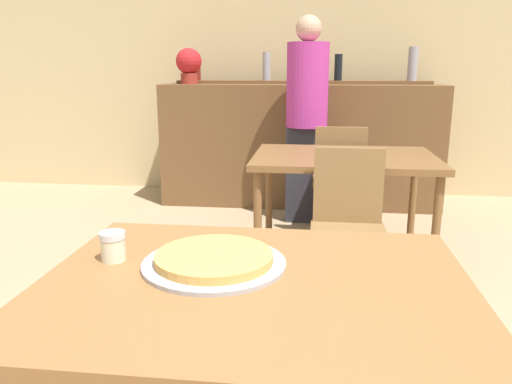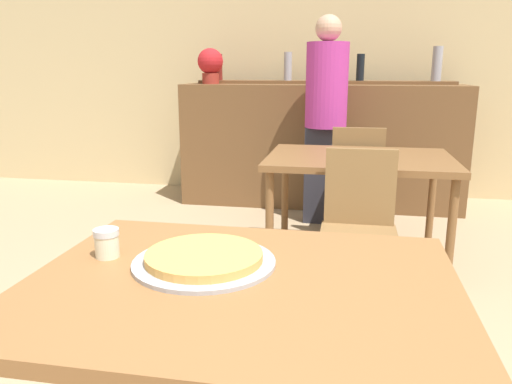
# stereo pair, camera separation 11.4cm
# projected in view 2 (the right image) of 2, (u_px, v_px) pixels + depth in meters

# --- Properties ---
(wall_back) EXTENTS (8.00, 0.05, 2.80)m
(wall_back) POSITION_uv_depth(u_px,v_px,m) (326.00, 56.00, 5.01)
(wall_back) COLOR #D1B784
(wall_back) RESTS_ON ground_plane
(dining_table_near) EXTENTS (1.13, 0.88, 0.75)m
(dining_table_near) POSITION_uv_depth(u_px,v_px,m) (241.00, 307.00, 1.32)
(dining_table_near) COLOR brown
(dining_table_near) RESTS_ON ground_plane
(dining_table_far) EXTENTS (1.16, 0.85, 0.74)m
(dining_table_far) POSITION_uv_depth(u_px,v_px,m) (359.00, 168.00, 3.18)
(dining_table_far) COLOR brown
(dining_table_far) RESTS_ON ground_plane
(bar_counter) EXTENTS (2.60, 0.56, 1.14)m
(bar_counter) POSITION_uv_depth(u_px,v_px,m) (320.00, 145.00, 4.73)
(bar_counter) COLOR brown
(bar_counter) RESTS_ON ground_plane
(bar_back_shelf) EXTENTS (2.39, 0.24, 0.34)m
(bar_back_shelf) POSITION_uv_depth(u_px,v_px,m) (329.00, 78.00, 4.70)
(bar_back_shelf) COLOR brown
(bar_back_shelf) RESTS_ON bar_counter
(chair_far_side_front) EXTENTS (0.40, 0.40, 0.86)m
(chair_far_side_front) POSITION_uv_depth(u_px,v_px,m) (359.00, 220.00, 2.65)
(chair_far_side_front) COLOR olive
(chair_far_side_front) RESTS_ON ground_plane
(chair_far_side_back) EXTENTS (0.40, 0.40, 0.86)m
(chair_far_side_back) POSITION_uv_depth(u_px,v_px,m) (357.00, 174.00, 3.79)
(chair_far_side_back) COLOR olive
(chair_far_side_back) RESTS_ON ground_plane
(pizza_tray) EXTENTS (0.40, 0.40, 0.04)m
(pizza_tray) POSITION_uv_depth(u_px,v_px,m) (204.00, 259.00, 1.40)
(pizza_tray) COLOR #A3A3A8
(pizza_tray) RESTS_ON dining_table_near
(cheese_shaker) EXTENTS (0.07, 0.07, 0.09)m
(cheese_shaker) POSITION_uv_depth(u_px,v_px,m) (107.00, 243.00, 1.45)
(cheese_shaker) COLOR beige
(cheese_shaker) RESTS_ON dining_table_near
(person_standing) EXTENTS (0.34, 0.34, 1.69)m
(person_standing) POSITION_uv_depth(u_px,v_px,m) (326.00, 114.00, 4.08)
(person_standing) COLOR #2D2D38
(person_standing) RESTS_ON ground_plane
(potted_plant) EXTENTS (0.24, 0.24, 0.33)m
(potted_plant) POSITION_uv_depth(u_px,v_px,m) (210.00, 64.00, 4.69)
(potted_plant) COLOR maroon
(potted_plant) RESTS_ON bar_counter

